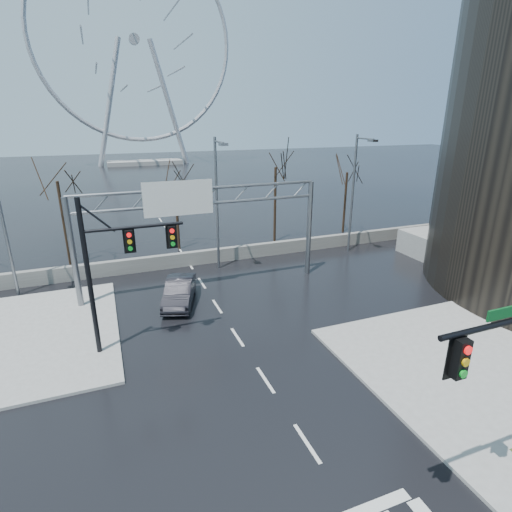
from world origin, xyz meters
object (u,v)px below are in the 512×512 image
sign_gantry (197,217)px  ferris_wheel (135,48)px  car (179,291)px  signal_mast_far (112,262)px

sign_gantry → ferris_wheel: bearing=86.2°
ferris_wheel → car: (-7.08, -81.62, -25.34)m
signal_mast_far → ferris_wheel: ferris_wheel is taller
ferris_wheel → car: 85.76m
sign_gantry → ferris_wheel: 82.91m
signal_mast_far → sign_gantry: size_ratio=0.49×
car → ferris_wheel: bearing=103.5°
sign_gantry → car: bearing=-137.2°
signal_mast_far → sign_gantry: signal_mast_far is taller
signal_mast_far → sign_gantry: 8.14m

